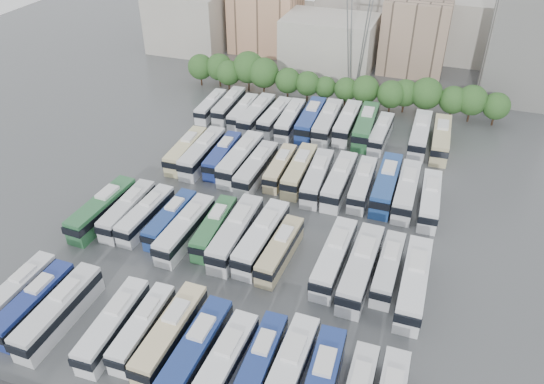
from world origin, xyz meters
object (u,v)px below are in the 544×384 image
(bus_r3_s8, at_px, (347,122))
(bus_r2_s5, at_px, (256,168))
(apartment_tower, at_px, (529,34))
(bus_r2_s12, at_px, (407,190))
(bus_r3_s13, at_px, (441,139))
(bus_r1_s13, at_px, (414,282))
(bus_r1_s3, at_px, (171,219))
(bus_r1_s10, at_px, (334,257))
(bus_r1_s0, at_px, (102,209))
(bus_r3_s9, at_px, (366,126))
(electricity_pylon, at_px, (361,0))
(bus_r3_s5, at_px, (290,119))
(bus_r0_s4, at_px, (113,324))
(bus_r1_s12, at_px, (388,268))
(bus_r3_s1, at_px, (229,105))
(bus_r2_s6, at_px, (280,167))
(bus_r0_s2, at_px, (59,311))
(bus_r1_s5, at_px, (214,227))
(bus_r1_s1, at_px, (128,210))
(bus_r3_s6, at_px, (311,119))
(bus_r2_s2, at_px, (203,152))
(bus_r0_s7, at_px, (196,351))
(bus_r1_s2, at_px, (146,214))
(bus_r3_s7, at_px, (328,122))
(bus_r1_s7, at_px, (262,237))
(bus_r2_s10, at_px, (362,184))
(bus_r3_s2, at_px, (243,112))
(bus_r0_s9, at_px, (259,364))
(bus_r2_s4, at_px, (241,158))
(bus_r0_s5, at_px, (143,327))
(bus_r2_s1, at_px, (186,150))
(bus_r3_s12, at_px, (420,134))
(bus_r0_s10, at_px, (288,373))
(bus_r1_s11, at_px, (361,268))
(bus_r1_s4, at_px, (185,229))
(bus_r2_s8, at_px, (317,177))
(bus_r3_s4, at_px, (275,116))
(bus_r2_s7, at_px, (299,170))
(bus_r0_s1, at_px, (34,303))
(bus_r1_s8, at_px, (280,250))
(bus_r2_s3, at_px, (223,155))

(bus_r3_s8, bearing_deg, bus_r2_s5, -116.83)
(apartment_tower, height_order, bus_r2_s12, apartment_tower)
(bus_r2_s12, distance_m, bus_r3_s13, 18.22)
(bus_r1_s13, bearing_deg, bus_r1_s3, 176.35)
(bus_r1_s10, xyz_separation_m, bus_r2_s12, (6.48, 17.93, 0.01))
(bus_r1_s0, relative_size, bus_r3_s9, 0.94)
(electricity_pylon, relative_size, bus_r3_s5, 2.70)
(electricity_pylon, height_order, bus_r3_s9, electricity_pylon)
(bus_r0_s4, relative_size, bus_r1_s12, 1.04)
(bus_r2_s5, distance_m, bus_r3_s1, 24.00)
(bus_r2_s6, relative_size, bus_r3_s9, 0.80)
(bus_r0_s2, relative_size, bus_r1_s5, 1.09)
(bus_r1_s5, relative_size, bus_r1_s10, 0.90)
(bus_r1_s1, relative_size, bus_r2_s12, 0.91)
(bus_r1_s13, distance_m, bus_r3_s6, 43.33)
(bus_r1_s10, height_order, bus_r2_s2, bus_r2_s2)
(bus_r0_s7, height_order, bus_r1_s2, bus_r0_s7)
(bus_r1_s12, height_order, bus_r3_s7, bus_r3_s7)
(bus_r1_s7, xyz_separation_m, bus_r2_s10, (9.73, 17.14, -0.21))
(bus_r0_s7, distance_m, bus_r3_s2, 56.03)
(bus_r0_s9, height_order, bus_r1_s7, bus_r1_s7)
(bus_r2_s4, height_order, bus_r3_s13, bus_r2_s4)
(bus_r0_s5, relative_size, bus_r2_s2, 0.85)
(bus_r0_s2, bearing_deg, bus_r3_s8, 70.99)
(bus_r2_s1, relative_size, bus_r3_s13, 0.91)
(bus_r3_s12, relative_size, bus_r3_s13, 1.01)
(bus_r0_s10, relative_size, bus_r1_s11, 0.94)
(bus_r1_s12, relative_size, bus_r3_s7, 0.84)
(bus_r1_s1, bearing_deg, bus_r3_s2, 83.86)
(bus_r1_s4, height_order, bus_r1_s5, bus_r1_s4)
(bus_r0_s9, bearing_deg, bus_r3_s1, 114.79)
(bus_r0_s5, bearing_deg, bus_r2_s8, 72.93)
(bus_r1_s5, relative_size, bus_r2_s4, 0.87)
(bus_r0_s5, distance_m, bus_r1_s5, 18.15)
(bus_r0_s4, relative_size, bus_r1_s5, 1.03)
(bus_r0_s5, bearing_deg, bus_r2_s1, 108.80)
(bus_r2_s4, height_order, bus_r3_s9, bus_r3_s9)
(bus_r2_s4, bearing_deg, bus_r1_s7, -59.17)
(bus_r1_s3, height_order, bus_r3_s7, bus_r3_s7)
(bus_r2_s6, bearing_deg, bus_r1_s7, -80.13)
(bus_r0_s5, relative_size, bus_r3_s2, 0.97)
(electricity_pylon, bearing_deg, bus_r1_s4, -100.40)
(bus_r2_s6, distance_m, bus_r3_s4, 17.80)
(bus_r0_s9, xyz_separation_m, bus_r2_s7, (-6.81, 36.03, 0.12))
(bus_r0_s1, relative_size, bus_r1_s0, 0.90)
(bus_r2_s4, bearing_deg, bus_r3_s7, 60.97)
(bus_r1_s3, distance_m, bus_r3_s5, 34.49)
(bus_r1_s8, relative_size, bus_r3_s8, 0.89)
(bus_r0_s9, relative_size, bus_r2_s3, 0.99)
(bus_r0_s7, xyz_separation_m, bus_r3_s5, (-6.89, 53.05, -0.04))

